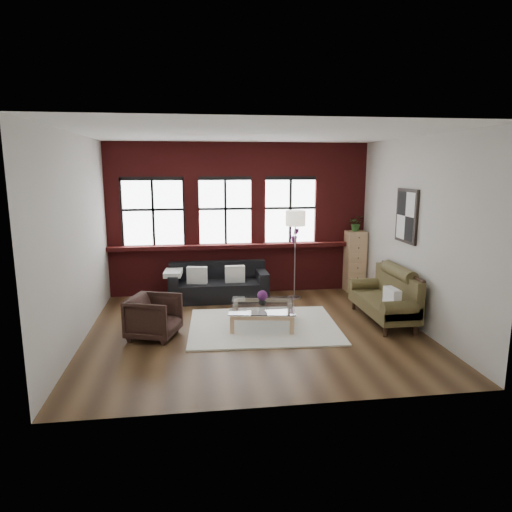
{
  "coord_description": "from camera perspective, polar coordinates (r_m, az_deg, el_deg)",
  "views": [
    {
      "loc": [
        -0.98,
        -7.21,
        2.69
      ],
      "look_at": [
        0.1,
        0.6,
        1.15
      ],
      "focal_mm": 32.0,
      "sensor_mm": 36.0,
      "label": 1
    }
  ],
  "objects": [
    {
      "name": "window_mid",
      "position": [
        9.73,
        -3.85,
        5.48
      ],
      "size": [
        1.38,
        0.1,
        1.5
      ],
      "primitive_type": null,
      "color": "black",
      "rests_on": "brick_backwall"
    },
    {
      "name": "flowers",
      "position": [
        7.84,
        0.8,
        -4.96
      ],
      "size": [
        0.18,
        0.18,
        0.18
      ],
      "primitive_type": "sphere",
      "color": "#5E2263",
      "rests_on": "vase"
    },
    {
      "name": "potted_plant_top",
      "position": [
        10.12,
        12.41,
        4.01
      ],
      "size": [
        0.34,
        0.31,
        0.34
      ],
      "primitive_type": "imported",
      "rotation": [
        0.0,
        0.0,
        -0.15
      ],
      "color": "#2D5923",
      "rests_on": "drawer_chest"
    },
    {
      "name": "wall_poster",
      "position": [
        8.41,
        18.33,
        4.77
      ],
      "size": [
        0.05,
        0.74,
        0.94
      ],
      "primitive_type": null,
      "color": "black",
      "rests_on": "wall_right"
    },
    {
      "name": "sill_plant",
      "position": [
        9.88,
        4.9,
        2.58
      ],
      "size": [
        0.2,
        0.17,
        0.32
      ],
      "primitive_type": "imported",
      "rotation": [
        0.0,
        0.0,
        -0.19
      ],
      "color": "#5E2263",
      "rests_on": "sill_ledge"
    },
    {
      "name": "coffee_table",
      "position": [
        7.94,
        0.79,
        -7.41
      ],
      "size": [
        1.25,
        1.25,
        0.37
      ],
      "primitive_type": null,
      "rotation": [
        0.0,
        0.0,
        -0.16
      ],
      "color": "tan",
      "rests_on": "shag_rug"
    },
    {
      "name": "brick_backwall",
      "position": [
        9.76,
        -2.07,
        4.63
      ],
      "size": [
        5.5,
        0.12,
        3.2
      ],
      "primitive_type": null,
      "color": "#5C1516",
      "rests_on": "floor"
    },
    {
      "name": "shag_rug",
      "position": [
        7.9,
        0.94,
        -8.74
      ],
      "size": [
        2.61,
        2.1,
        0.03
      ],
      "primitive_type": "cube",
      "rotation": [
        0.0,
        0.0,
        -0.05
      ],
      "color": "silver",
      "rests_on": "floor"
    },
    {
      "name": "pillow_b",
      "position": [
        9.29,
        -2.65,
        -2.26
      ],
      "size": [
        0.4,
        0.14,
        0.34
      ],
      "primitive_type": "cube",
      "rotation": [
        0.0,
        0.0,
        -0.01
      ],
      "color": "white",
      "rests_on": "dark_sofa"
    },
    {
      "name": "vintage_settee",
      "position": [
        8.36,
        15.6,
        -4.83
      ],
      "size": [
        0.77,
        1.73,
        0.92
      ],
      "primitive_type": null,
      "color": "#483F21",
      "rests_on": "floor"
    },
    {
      "name": "ceiling",
      "position": [
        7.29,
        -0.14,
        15.07
      ],
      "size": [
        5.5,
        5.5,
        0.0
      ],
      "primitive_type": "plane",
      "rotation": [
        3.14,
        0.0,
        0.0
      ],
      "color": "white",
      "rests_on": "ground"
    },
    {
      "name": "wall_back",
      "position": [
        9.82,
        -2.11,
        4.67
      ],
      "size": [
        5.5,
        0.0,
        5.5
      ],
      "primitive_type": "plane",
      "rotation": [
        1.57,
        0.0,
        0.0
      ],
      "color": "#BCB9AF",
      "rests_on": "ground"
    },
    {
      "name": "window_right",
      "position": [
        9.92,
        4.28,
        5.59
      ],
      "size": [
        1.38,
        0.1,
        1.5
      ],
      "primitive_type": null,
      "color": "black",
      "rests_on": "brick_backwall"
    },
    {
      "name": "armchair",
      "position": [
        7.52,
        -12.64,
        -7.44
      ],
      "size": [
        0.94,
        0.93,
        0.68
      ],
      "primitive_type": "imported",
      "rotation": [
        0.0,
        0.0,
        1.24
      ],
      "color": "black",
      "rests_on": "floor"
    },
    {
      "name": "vase",
      "position": [
        7.87,
        0.8,
        -5.69
      ],
      "size": [
        0.17,
        0.17,
        0.14
      ],
      "primitive_type": "imported",
      "rotation": [
        0.0,
        0.0,
        0.35
      ],
      "color": "#B2B2B2",
      "rests_on": "coffee_table"
    },
    {
      "name": "dark_sofa",
      "position": [
        9.41,
        -4.73,
        -3.3
      ],
      "size": [
        2.01,
        0.81,
        0.73
      ],
      "primitive_type": null,
      "color": "black",
      "rests_on": "floor"
    },
    {
      "name": "wall_front",
      "position": [
        4.93,
        3.8,
        -1.73
      ],
      "size": [
        5.5,
        0.0,
        5.5
      ],
      "primitive_type": "plane",
      "rotation": [
        -1.57,
        0.0,
        0.0
      ],
      "color": "#BCB9AF",
      "rests_on": "ground"
    },
    {
      "name": "drawer_chest",
      "position": [
        10.25,
        12.22,
        -0.61
      ],
      "size": [
        0.41,
        0.41,
        1.32
      ],
      "primitive_type": "cube",
      "color": "tan",
      "rests_on": "floor"
    },
    {
      "name": "window_left",
      "position": [
        9.74,
        -12.73,
        5.24
      ],
      "size": [
        1.38,
        0.1,
        1.5
      ],
      "primitive_type": null,
      "color": "black",
      "rests_on": "brick_backwall"
    },
    {
      "name": "sill_ledge",
      "position": [
        9.75,
        -2.0,
        1.3
      ],
      "size": [
        5.5,
        0.3,
        0.08
      ],
      "primitive_type": "cube",
      "color": "#5C1516",
      "rests_on": "brick_backwall"
    },
    {
      "name": "wall_left",
      "position": [
        7.5,
        -21.45,
        1.93
      ],
      "size": [
        0.0,
        5.0,
        5.0
      ],
      "primitive_type": "plane",
      "rotation": [
        1.57,
        0.0,
        1.57
      ],
      "color": "#BCB9AF",
      "rests_on": "ground"
    },
    {
      "name": "pillow_settee",
      "position": [
        7.84,
        16.63,
        -5.09
      ],
      "size": [
        0.16,
        0.39,
        0.34
      ],
      "primitive_type": "cube",
      "rotation": [
        0.0,
        0.0,
        0.06
      ],
      "color": "white",
      "rests_on": "vintage_settee"
    },
    {
      "name": "floor",
      "position": [
        7.75,
        -0.12,
        -9.24
      ],
      "size": [
        5.5,
        5.5,
        0.0
      ],
      "primitive_type": "plane",
      "color": "#392515",
      "rests_on": "ground"
    },
    {
      "name": "floor_lamp",
      "position": [
        9.37,
        4.89,
        0.55
      ],
      "size": [
        0.4,
        0.4,
        1.98
      ],
      "primitive_type": null,
      "color": "#A5A5A8",
      "rests_on": "floor"
    },
    {
      "name": "pillow_a",
      "position": [
        9.26,
        -7.38,
        -2.39
      ],
      "size": [
        0.42,
        0.21,
        0.34
      ],
      "primitive_type": "cube",
      "rotation": [
        0.0,
        0.0,
        -0.19
      ],
      "color": "white",
      "rests_on": "dark_sofa"
    },
    {
      "name": "wall_right",
      "position": [
        8.19,
        19.33,
        2.78
      ],
      "size": [
        0.0,
        5.0,
        5.0
      ],
      "primitive_type": "plane",
      "rotation": [
        1.57,
        0.0,
        -1.57
      ],
      "color": "#BCB9AF",
      "rests_on": "ground"
    }
  ]
}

